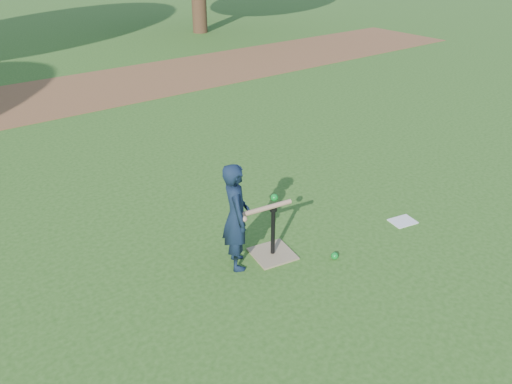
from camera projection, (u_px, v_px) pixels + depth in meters
ground at (272, 264)px, 5.31m from camera, size 80.00×80.00×0.00m
dirt_strip at (51, 97)px, 10.58m from camera, size 24.00×3.00×0.01m
child at (236, 217)px, 5.04m from camera, size 0.43×0.50×1.17m
wiffle_ball_ground at (335, 256)px, 5.37m from camera, size 0.08×0.08×0.08m
clipboard at (403, 221)px, 6.07m from camera, size 0.34×0.28×0.01m
batting_tee at (273, 246)px, 5.41m from camera, size 0.50×0.50×0.61m
swing_action at (265, 207)px, 5.11m from camera, size 0.63×0.22×0.08m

